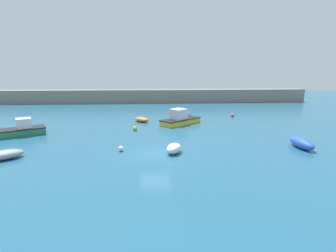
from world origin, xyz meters
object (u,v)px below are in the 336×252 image
Objects in this scene: fishing_dinghy_green at (174,148)px; mooring_buoy_pink at (233,115)px; dinghy_near_pier at (142,119)px; cabin_cruiser_white at (22,130)px; open_tender_yellow at (4,155)px; mooring_buoy_white at (121,149)px; rowboat_blue_near at (302,143)px; mooring_buoy_yellow at (135,128)px; motorboat_grey_hull at (180,119)px.

fishing_dinghy_green is 4.17× the size of mooring_buoy_pink.
cabin_cruiser_white reaches higher than dinghy_near_pier.
mooring_buoy_white is (8.79, 1.49, -0.13)m from open_tender_yellow.
open_tender_yellow is at bearing -170.36° from mooring_buoy_white.
fishing_dinghy_green is at bearing 148.35° from open_tender_yellow.
rowboat_blue_near reaches higher than mooring_buoy_yellow.
dinghy_near_pier is 13.67m from fishing_dinghy_green.
mooring_buoy_white is (11.01, -6.10, -0.37)m from cabin_cruiser_white.
motorboat_grey_hull is 12.37m from mooring_buoy_white.
open_tender_yellow reaches higher than mooring_buoy_yellow.
dinghy_near_pier is at bearing -134.84° from rowboat_blue_near.
rowboat_blue_near reaches higher than open_tender_yellow.
motorboat_grey_hull is at bearing 30.12° from mooring_buoy_yellow.
rowboat_blue_near is (9.70, -10.75, -0.22)m from motorboat_grey_hull.
rowboat_blue_near is at bearing -179.03° from dinghy_near_pier.
cabin_cruiser_white reaches higher than mooring_buoy_white.
motorboat_grey_hull reaches higher than mooring_buoy_white.
open_tender_yellow is 24.67m from rowboat_blue_near.
open_tender_yellow is 8.92m from mooring_buoy_white.
open_tender_yellow is 7.92m from cabin_cruiser_white.
open_tender_yellow is at bearing 77.71° from cabin_cruiser_white.
cabin_cruiser_white is (-2.22, 7.60, 0.24)m from open_tender_yellow.
open_tender_yellow is 6.33× the size of mooring_buoy_yellow.
motorboat_grey_hull reaches higher than dinghy_near_pier.
open_tender_yellow is 13.13m from mooring_buoy_yellow.
rowboat_blue_near is at bearing -87.88° from motorboat_grey_hull.
dinghy_near_pier is 0.44× the size of motorboat_grey_hull.
open_tender_yellow is 0.56× the size of motorboat_grey_hull.
mooring_buoy_yellow is (-0.57, -4.95, -0.07)m from dinghy_near_pier.
open_tender_yellow is 0.96× the size of rowboat_blue_near.
rowboat_blue_near is at bearing -0.08° from mooring_buoy_white.
fishing_dinghy_green is 4.77× the size of mooring_buoy_white.
mooring_buoy_pink is 15.75m from mooring_buoy_yellow.
dinghy_near_pier is (10.07, 14.02, -0.05)m from open_tender_yellow.
rowboat_blue_near is 16.93m from mooring_buoy_yellow.
fishing_dinghy_green reaches higher than open_tender_yellow.
motorboat_grey_hull is at bearing 166.55° from cabin_cruiser_white.
fishing_dinghy_green is at bearing -121.47° from mooring_buoy_pink.
rowboat_blue_near is at bearing 115.89° from fishing_dinghy_green.
mooring_buoy_pink is at bearing 171.63° from cabin_cruiser_white.
rowboat_blue_near reaches higher than mooring_buoy_white.
mooring_buoy_pink is (25.37, 9.33, -0.34)m from cabin_cruiser_white.
dinghy_near_pier is at bearing 83.41° from mooring_buoy_yellow.
fishing_dinghy_green reaches higher than mooring_buoy_pink.
cabin_cruiser_white is 9.64× the size of mooring_buoy_pink.
cabin_cruiser_white is at bearing -159.82° from mooring_buoy_pink.
motorboat_grey_hull is 10.60× the size of mooring_buoy_pink.
mooring_buoy_yellow is at bearing -120.74° from rowboat_blue_near.
mooring_buoy_pink is at bearing 47.05° from mooring_buoy_white.
motorboat_grey_hull reaches higher than fishing_dinghy_green.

